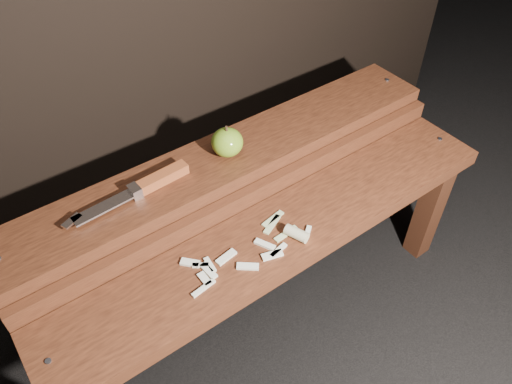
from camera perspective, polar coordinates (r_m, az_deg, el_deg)
ground at (r=1.53m, az=1.37°, el=-13.42°), size 60.00×60.00×0.00m
bench_front_tier at (r=1.21m, az=3.40°, el=-6.50°), size 1.20×0.20×0.42m
bench_rear_tier at (r=1.29m, az=-2.77°, el=1.51°), size 1.20×0.21×0.50m
apple at (r=1.21m, az=-3.32°, el=5.70°), size 0.08×0.08×0.08m
knife at (r=1.16m, az=-12.23°, el=0.82°), size 0.31×0.05×0.03m
apple_scraps at (r=1.12m, az=1.00°, el=-6.18°), size 0.32×0.13×0.03m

